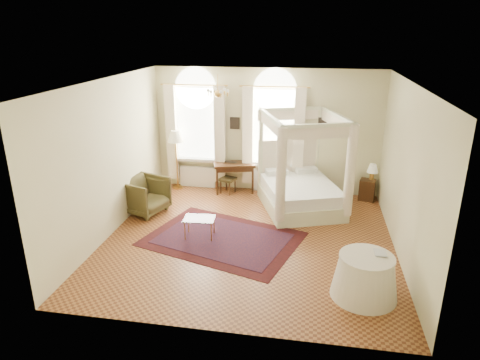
# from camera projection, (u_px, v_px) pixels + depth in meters

# --- Properties ---
(ground) EXTENTS (6.00, 6.00, 0.00)m
(ground) POSITION_uv_depth(u_px,v_px,m) (249.00, 239.00, 9.14)
(ground) COLOR #94582A
(ground) RESTS_ON ground
(room_walls) EXTENTS (6.00, 6.00, 6.00)m
(room_walls) POSITION_uv_depth(u_px,v_px,m) (250.00, 149.00, 8.47)
(room_walls) COLOR beige
(room_walls) RESTS_ON ground
(window_left) EXTENTS (1.62, 0.27, 3.29)m
(window_left) POSITION_uv_depth(u_px,v_px,m) (196.00, 136.00, 11.60)
(window_left) COLOR white
(window_left) RESTS_ON room_walls
(window_right) EXTENTS (1.62, 0.27, 3.29)m
(window_right) POSITION_uv_depth(u_px,v_px,m) (273.00, 139.00, 11.27)
(window_right) COLOR white
(window_right) RESTS_ON room_walls
(chandelier) EXTENTS (0.51, 0.45, 0.50)m
(chandelier) POSITION_uv_depth(u_px,v_px,m) (218.00, 93.00, 9.41)
(chandelier) COLOR #BE8F3F
(chandelier) RESTS_ON room_walls
(wall_pictures) EXTENTS (2.54, 0.03, 0.39)m
(wall_pictures) POSITION_uv_depth(u_px,v_px,m) (270.00, 123.00, 11.24)
(wall_pictures) COLOR black
(wall_pictures) RESTS_ON room_walls
(canopy_bed) EXTENTS (2.37, 2.61, 2.35)m
(canopy_bed) POSITION_uv_depth(u_px,v_px,m) (301.00, 188.00, 10.50)
(canopy_bed) COLOR beige
(canopy_bed) RESTS_ON ground
(nightstand) EXTENTS (0.46, 0.43, 0.55)m
(nightstand) POSITION_uv_depth(u_px,v_px,m) (367.00, 190.00, 11.12)
(nightstand) COLOR #3E2111
(nightstand) RESTS_ON ground
(nightstand_lamp) EXTENTS (0.28, 0.28, 0.41)m
(nightstand_lamp) POSITION_uv_depth(u_px,v_px,m) (373.00, 169.00, 10.99)
(nightstand_lamp) COLOR #BE8F3F
(nightstand_lamp) RESTS_ON nightstand
(writing_desk) EXTENTS (1.20, 0.83, 0.82)m
(writing_desk) POSITION_uv_depth(u_px,v_px,m) (234.00, 167.00, 11.54)
(writing_desk) COLOR #3E2111
(writing_desk) RESTS_ON ground
(laptop) EXTENTS (0.35, 0.25, 0.03)m
(laptop) POSITION_uv_depth(u_px,v_px,m) (231.00, 162.00, 11.58)
(laptop) COLOR black
(laptop) RESTS_ON writing_desk
(stool) EXTENTS (0.49, 0.49, 0.43)m
(stool) POSITION_uv_depth(u_px,v_px,m) (228.00, 180.00, 11.55)
(stool) COLOR #48401E
(stool) RESTS_ON ground
(armchair) EXTENTS (1.22, 1.20, 0.88)m
(armchair) POSITION_uv_depth(u_px,v_px,m) (145.00, 195.00, 10.31)
(armchair) COLOR #433B1C
(armchair) RESTS_ON ground
(coffee_table) EXTENTS (0.68, 0.51, 0.44)m
(coffee_table) POSITION_uv_depth(u_px,v_px,m) (199.00, 220.00, 9.08)
(coffee_table) COLOR silver
(coffee_table) RESTS_ON ground
(floor_lamp) EXTENTS (0.42, 0.42, 1.65)m
(floor_lamp) POSITION_uv_depth(u_px,v_px,m) (176.00, 139.00, 11.56)
(floor_lamp) COLOR #BE8F3F
(floor_lamp) RESTS_ON ground
(oriental_rug) EXTENTS (3.63, 3.06, 0.01)m
(oriental_rug) POSITION_uv_depth(u_px,v_px,m) (223.00, 239.00, 9.13)
(oriental_rug) COLOR #441011
(oriental_rug) RESTS_ON ground
(side_table) EXTENTS (1.10, 1.10, 0.75)m
(side_table) POSITION_uv_depth(u_px,v_px,m) (365.00, 277.00, 7.08)
(side_table) COLOR silver
(side_table) RESTS_ON ground
(book) EXTENTS (0.20, 0.26, 0.02)m
(book) POSITION_uv_depth(u_px,v_px,m) (374.00, 252.00, 7.05)
(book) COLOR black
(book) RESTS_ON side_table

